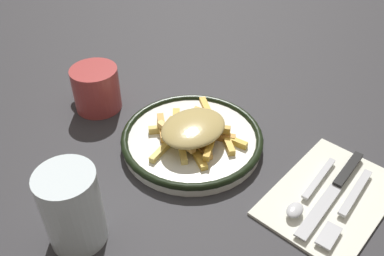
{
  "coord_description": "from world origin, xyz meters",
  "views": [
    {
      "loc": [
        -0.33,
        0.42,
        0.48
      ],
      "look_at": [
        0.0,
        0.0,
        0.04
      ],
      "focal_mm": 38.29,
      "sensor_mm": 36.0,
      "label": 1
    }
  ],
  "objects_px": {
    "fork": "(347,206)",
    "water_glass": "(72,208)",
    "fries_heap": "(193,130)",
    "napkin": "(331,195)",
    "plate": "(192,139)",
    "knife": "(337,185)",
    "spoon": "(305,197)",
    "coffee_mug": "(96,88)"
  },
  "relations": [
    {
      "from": "fork",
      "to": "water_glass",
      "type": "relative_size",
      "value": 1.47
    },
    {
      "from": "fries_heap",
      "to": "napkin",
      "type": "height_order",
      "value": "fries_heap"
    },
    {
      "from": "plate",
      "to": "knife",
      "type": "bearing_deg",
      "value": -167.55
    },
    {
      "from": "fries_heap",
      "to": "knife",
      "type": "distance_m",
      "value": 0.24
    },
    {
      "from": "spoon",
      "to": "coffee_mug",
      "type": "bearing_deg",
      "value": 2.96
    },
    {
      "from": "fork",
      "to": "coffee_mug",
      "type": "height_order",
      "value": "coffee_mug"
    },
    {
      "from": "napkin",
      "to": "spoon",
      "type": "height_order",
      "value": "spoon"
    },
    {
      "from": "spoon",
      "to": "napkin",
      "type": "bearing_deg",
      "value": -128.66
    },
    {
      "from": "knife",
      "to": "napkin",
      "type": "bearing_deg",
      "value": 89.05
    },
    {
      "from": "plate",
      "to": "spoon",
      "type": "bearing_deg",
      "value": 179.9
    },
    {
      "from": "knife",
      "to": "spoon",
      "type": "height_order",
      "value": "spoon"
    },
    {
      "from": "fries_heap",
      "to": "spoon",
      "type": "distance_m",
      "value": 0.21
    },
    {
      "from": "fork",
      "to": "napkin",
      "type": "bearing_deg",
      "value": -23.54
    },
    {
      "from": "knife",
      "to": "water_glass",
      "type": "relative_size",
      "value": 1.76
    },
    {
      "from": "fork",
      "to": "plate",
      "type": "bearing_deg",
      "value": 4.73
    },
    {
      "from": "spoon",
      "to": "water_glass",
      "type": "distance_m",
      "value": 0.33
    },
    {
      "from": "fork",
      "to": "knife",
      "type": "xyz_separation_m",
      "value": [
        0.03,
        -0.03,
        0.0
      ]
    },
    {
      "from": "plate",
      "to": "napkin",
      "type": "height_order",
      "value": "plate"
    },
    {
      "from": "fries_heap",
      "to": "fork",
      "type": "bearing_deg",
      "value": -174.31
    },
    {
      "from": "plate",
      "to": "fork",
      "type": "height_order",
      "value": "plate"
    },
    {
      "from": "napkin",
      "to": "water_glass",
      "type": "distance_m",
      "value": 0.38
    },
    {
      "from": "spoon",
      "to": "water_glass",
      "type": "relative_size",
      "value": 1.27
    },
    {
      "from": "coffee_mug",
      "to": "knife",
      "type": "bearing_deg",
      "value": -170.57
    },
    {
      "from": "water_glass",
      "to": "coffee_mug",
      "type": "distance_m",
      "value": 0.31
    },
    {
      "from": "fries_heap",
      "to": "spoon",
      "type": "relative_size",
      "value": 1.19
    },
    {
      "from": "knife",
      "to": "spoon",
      "type": "xyz_separation_m",
      "value": [
        0.03,
        0.05,
        0.0
      ]
    },
    {
      "from": "napkin",
      "to": "spoon",
      "type": "relative_size",
      "value": 1.47
    },
    {
      "from": "napkin",
      "to": "fork",
      "type": "relative_size",
      "value": 1.27
    },
    {
      "from": "water_glass",
      "to": "coffee_mug",
      "type": "bearing_deg",
      "value": -46.95
    },
    {
      "from": "plate",
      "to": "coffee_mug",
      "type": "distance_m",
      "value": 0.22
    },
    {
      "from": "water_glass",
      "to": "spoon",
      "type": "bearing_deg",
      "value": -131.73
    },
    {
      "from": "plate",
      "to": "spoon",
      "type": "height_order",
      "value": "plate"
    },
    {
      "from": "coffee_mug",
      "to": "fork",
      "type": "bearing_deg",
      "value": -174.71
    },
    {
      "from": "fries_heap",
      "to": "napkin",
      "type": "xyz_separation_m",
      "value": [
        -0.24,
        -0.04,
        -0.03
      ]
    },
    {
      "from": "napkin",
      "to": "fries_heap",
      "type": "bearing_deg",
      "value": 9.27
    },
    {
      "from": "fries_heap",
      "to": "plate",
      "type": "bearing_deg",
      "value": -34.67
    },
    {
      "from": "plate",
      "to": "napkin",
      "type": "bearing_deg",
      "value": -171.87
    },
    {
      "from": "coffee_mug",
      "to": "plate",
      "type": "bearing_deg",
      "value": -174.02
    },
    {
      "from": "napkin",
      "to": "coffee_mug",
      "type": "distance_m",
      "value": 0.46
    },
    {
      "from": "plate",
      "to": "knife",
      "type": "height_order",
      "value": "plate"
    },
    {
      "from": "spoon",
      "to": "water_glass",
      "type": "bearing_deg",
      "value": 48.27
    },
    {
      "from": "plate",
      "to": "spoon",
      "type": "xyz_separation_m",
      "value": [
        -0.21,
        0.0,
        0.0
      ]
    }
  ]
}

